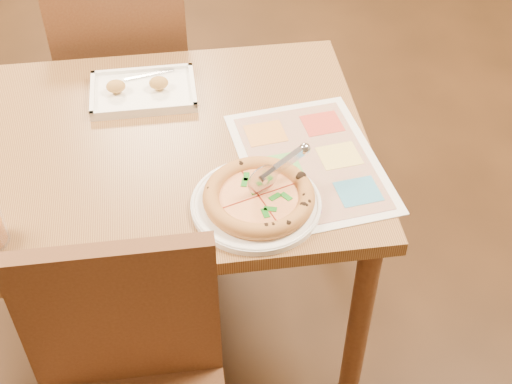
{
  "coord_description": "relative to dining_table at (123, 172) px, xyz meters",
  "views": [
    {
      "loc": [
        0.17,
        -1.44,
        1.93
      ],
      "look_at": [
        0.32,
        -0.26,
        0.77
      ],
      "focal_mm": 50.0,
      "sensor_mm": 36.0,
      "label": 1
    }
  ],
  "objects": [
    {
      "name": "dining_table",
      "position": [
        0.0,
        0.0,
        0.0
      ],
      "size": [
        1.3,
        0.85,
        0.72
      ],
      "color": "olive",
      "rests_on": "ground"
    },
    {
      "name": "chair_near",
      "position": [
        0.0,
        -0.6,
        -0.07
      ],
      "size": [
        0.42,
        0.42,
        0.47
      ],
      "color": "brown",
      "rests_on": "ground"
    },
    {
      "name": "chair_far",
      "position": [
        -0.0,
        0.6,
        -0.07
      ],
      "size": [
        0.42,
        0.42,
        0.47
      ],
      "rotation": [
        0.0,
        0.0,
        3.14
      ],
      "color": "brown",
      "rests_on": "ground"
    },
    {
      "name": "plate",
      "position": [
        0.32,
        -0.26,
        0.09
      ],
      "size": [
        0.33,
        0.33,
        0.02
      ],
      "primitive_type": "cylinder",
      "rotation": [
        0.0,
        0.0,
        -0.08
      ],
      "color": "white",
      "rests_on": "dining_table"
    },
    {
      "name": "pizza",
      "position": [
        0.33,
        -0.26,
        0.12
      ],
      "size": [
        0.27,
        0.27,
        0.04
      ],
      "rotation": [
        0.0,
        0.0,
        0.32
      ],
      "color": "#BE7641",
      "rests_on": "plate"
    },
    {
      "name": "pizza_cutter",
      "position": [
        0.38,
        -0.23,
        0.17
      ],
      "size": [
        0.15,
        0.07,
        0.09
      ],
      "rotation": [
        0.0,
        0.0,
        0.41
      ],
      "color": "silver",
      "rests_on": "pizza"
    },
    {
      "name": "appetizer_tray",
      "position": [
        0.07,
        0.22,
        0.1
      ],
      "size": [
        0.29,
        0.2,
        0.06
      ],
      "rotation": [
        0.0,
        0.0,
        0.0
      ],
      "color": "white",
      "rests_on": "dining_table"
    },
    {
      "name": "menu",
      "position": [
        0.48,
        -0.12,
        0.09
      ],
      "size": [
        0.4,
        0.51,
        0.0
      ],
      "primitive_type": "cube",
      "rotation": [
        0.0,
        0.0,
        0.13
      ],
      "color": "silver",
      "rests_on": "dining_table"
    }
  ]
}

